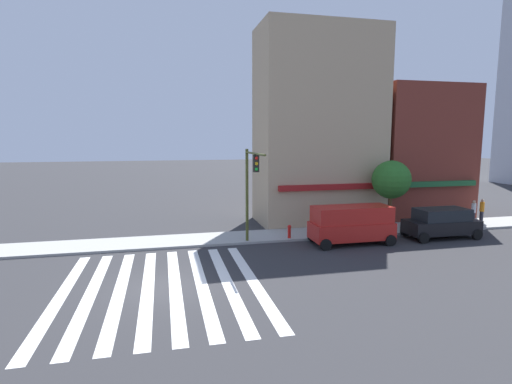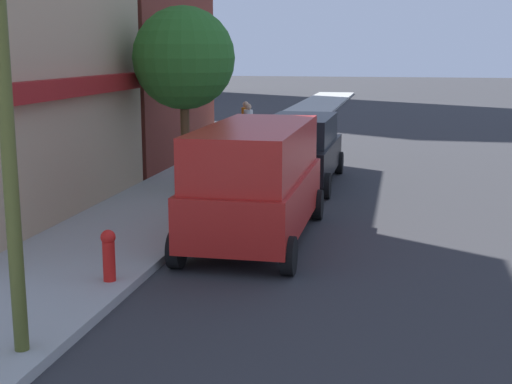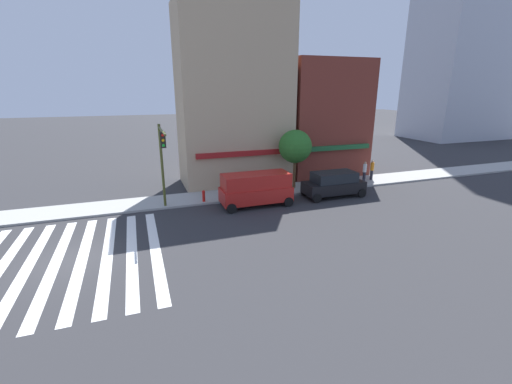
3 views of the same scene
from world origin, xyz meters
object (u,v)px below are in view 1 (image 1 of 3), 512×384
at_px(pedestrian_white_shirt, 473,212).
at_px(street_tree, 391,180).
at_px(van_red, 352,223).
at_px(suv_black, 441,222).
at_px(pedestrian_orange_vest, 482,210).
at_px(fire_hydrant, 289,231).
at_px(traffic_signal, 251,181).

height_order(pedestrian_white_shirt, street_tree, street_tree).
distance_m(pedestrian_white_shirt, street_tree, 7.15).
height_order(van_red, pedestrian_white_shirt, van_red).
xyz_separation_m(suv_black, street_tree, (-2.00, 2.80, 2.53)).
bearing_deg(street_tree, van_red, -147.14).
xyz_separation_m(suv_black, pedestrian_orange_vest, (5.72, 2.85, 0.04)).
xyz_separation_m(pedestrian_white_shirt, fire_hydrant, (-14.46, -0.84, -0.46)).
bearing_deg(suv_black, van_red, -179.46).
bearing_deg(pedestrian_orange_vest, street_tree, -3.98).
distance_m(pedestrian_white_shirt, fire_hydrant, 14.49).
height_order(pedestrian_orange_vest, pedestrian_white_shirt, same).
relative_size(suv_black, pedestrian_white_shirt, 2.67).
xyz_separation_m(traffic_signal, street_tree, (10.49, 2.14, -0.41)).
distance_m(pedestrian_orange_vest, fire_hydrant, 15.53).
height_order(pedestrian_white_shirt, fire_hydrant, pedestrian_white_shirt).
distance_m(van_red, pedestrian_white_shirt, 11.32).
relative_size(van_red, street_tree, 1.05).
bearing_deg(fire_hydrant, pedestrian_white_shirt, 3.31).
bearing_deg(suv_black, fire_hydrant, 170.66).
bearing_deg(traffic_signal, pedestrian_white_shirt, 6.24).
bearing_deg(suv_black, street_tree, 126.13).
relative_size(suv_black, street_tree, 0.99).
xyz_separation_m(traffic_signal, pedestrian_orange_vest, (18.21, 2.19, -2.90)).
relative_size(van_red, fire_hydrant, 5.95).
xyz_separation_m(van_red, pedestrian_white_shirt, (11.03, 2.54, -0.21)).
xyz_separation_m(van_red, fire_hydrant, (-3.42, 1.70, -0.67)).
distance_m(suv_black, pedestrian_orange_vest, 6.39).
xyz_separation_m(traffic_signal, suv_black, (12.50, -0.66, -2.94)).
bearing_deg(fire_hydrant, suv_black, -9.88).
bearing_deg(traffic_signal, fire_hydrant, 20.85).
bearing_deg(traffic_signal, van_red, -6.10).
distance_m(suv_black, fire_hydrant, 9.92).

